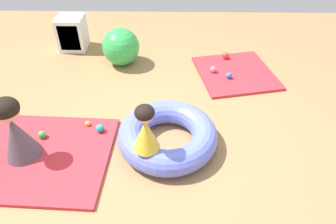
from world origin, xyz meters
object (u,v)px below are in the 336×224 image
object	(u,v)px
play_ball_yellow	(88,123)
exercise_ball_large	(121,47)
inflatable_cushion	(168,135)
adult_seated	(14,129)
storage_cube	(72,33)
play_ball_teal	(100,128)
play_ball_pink	(213,69)
play_ball_blue	(229,76)
play_ball_red	(226,56)
play_ball_green	(42,135)
child_in_yellow	(146,128)

from	to	relation	value
play_ball_yellow	exercise_ball_large	size ratio (longest dim) A/B	0.11
inflatable_cushion	adult_seated	xyz separation A→B (m)	(-1.59, -0.22, 0.26)
storage_cube	play_ball_teal	bearing A→B (deg)	-68.03
play_ball_pink	exercise_ball_large	distance (m)	1.50
play_ball_blue	play_ball_red	xyz separation A→B (m)	(0.03, 0.60, 0.01)
play_ball_pink	adult_seated	bearing A→B (deg)	-142.27
inflatable_cushion	play_ball_green	size ratio (longest dim) A/B	12.87
adult_seated	play_ball_red	size ratio (longest dim) A/B	7.00
child_in_yellow	adult_seated	bearing A→B (deg)	96.61
adult_seated	play_ball_blue	world-z (taller)	adult_seated
play_ball_blue	storage_cube	world-z (taller)	storage_cube
child_in_yellow	play_ball_green	xyz separation A→B (m)	(-1.27, 0.37, -0.47)
child_in_yellow	play_ball_teal	distance (m)	0.91
play_ball_red	exercise_ball_large	bearing A→B (deg)	-176.14
child_in_yellow	play_ball_yellow	world-z (taller)	child_in_yellow
exercise_ball_large	play_ball_red	bearing A→B (deg)	3.86
play_ball_blue	storage_cube	distance (m)	2.78
storage_cube	inflatable_cushion	bearing A→B (deg)	-54.20
child_in_yellow	play_ball_yellow	bearing A→B (deg)	63.90
play_ball_pink	storage_cube	bearing A→B (deg)	160.89
inflatable_cushion	play_ball_green	world-z (taller)	inflatable_cushion
adult_seated	play_ball_pink	bearing A→B (deg)	126.20
child_in_yellow	play_ball_blue	xyz separation A→B (m)	(1.10, 1.70, -0.47)
inflatable_cushion	play_ball_pink	distance (m)	1.68
play_ball_blue	play_ball_yellow	distance (m)	2.18
child_in_yellow	play_ball_pink	xyz separation A→B (m)	(0.88, 1.86, -0.46)
inflatable_cushion	play_ball_green	distance (m)	1.48
storage_cube	play_ball_yellow	bearing A→B (deg)	-71.23
adult_seated	play_ball_red	distance (m)	3.34
exercise_ball_large	play_ball_teal	bearing A→B (deg)	-91.14
play_ball_yellow	play_ball_blue	bearing A→B (deg)	30.28
play_ball_pink	exercise_ball_large	size ratio (longest dim) A/B	0.16
inflatable_cushion	play_ball_yellow	size ratio (longest dim) A/B	17.95
exercise_ball_large	play_ball_green	bearing A→B (deg)	-111.07
play_ball_pink	play_ball_green	distance (m)	2.62
inflatable_cushion	storage_cube	world-z (taller)	storage_cube
storage_cube	play_ball_pink	bearing A→B (deg)	-19.11
play_ball_green	storage_cube	distance (m)	2.33
child_in_yellow	adult_seated	xyz separation A→B (m)	(-1.38, 0.11, -0.14)
inflatable_cushion	storage_cube	distance (m)	2.91
play_ball_blue	play_ball_green	bearing A→B (deg)	-150.83
play_ball_red	storage_cube	world-z (taller)	storage_cube
play_ball_blue	play_ball_teal	bearing A→B (deg)	-144.75
play_ball_green	play_ball_red	bearing A→B (deg)	38.69
play_ball_green	storage_cube	xyz separation A→B (m)	(-0.22, 2.31, 0.20)
play_ball_teal	play_ball_red	xyz separation A→B (m)	(1.74, 1.80, 0.01)
adult_seated	play_ball_pink	xyz separation A→B (m)	(2.26, 1.75, -0.32)
exercise_ball_large	storage_cube	distance (m)	1.05
inflatable_cushion	storage_cube	xyz separation A→B (m)	(-1.70, 2.36, 0.13)
play_ball_red	storage_cube	bearing A→B (deg)	171.46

